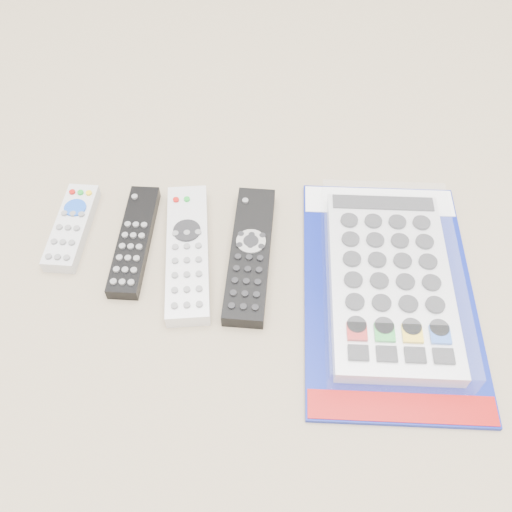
{
  "coord_description": "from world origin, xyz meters",
  "views": [
    {
      "loc": [
        0.04,
        -0.47,
        0.64
      ],
      "look_at": [
        0.02,
        -0.01,
        0.01
      ],
      "focal_mm": 40.0,
      "sensor_mm": 36.0,
      "label": 1
    }
  ],
  "objects_px": {
    "remote_slim_black": "(134,241)",
    "remote_silver_dvd": "(188,252)",
    "remote_large_black": "(250,254)",
    "jumbo_remote_packaged": "(390,280)",
    "remote_small_grey": "(72,227)"
  },
  "relations": [
    {
      "from": "remote_slim_black",
      "to": "remote_silver_dvd",
      "type": "distance_m",
      "value": 0.08
    },
    {
      "from": "remote_slim_black",
      "to": "remote_large_black",
      "type": "xyz_separation_m",
      "value": [
        0.16,
        -0.02,
        0.0
      ]
    },
    {
      "from": "remote_small_grey",
      "to": "remote_silver_dvd",
      "type": "bearing_deg",
      "value": -10.67
    },
    {
      "from": "remote_slim_black",
      "to": "remote_large_black",
      "type": "relative_size",
      "value": 0.83
    },
    {
      "from": "remote_small_grey",
      "to": "remote_silver_dvd",
      "type": "height_order",
      "value": "remote_silver_dvd"
    },
    {
      "from": "remote_large_black",
      "to": "remote_silver_dvd",
      "type": "bearing_deg",
      "value": -176.96
    },
    {
      "from": "remote_silver_dvd",
      "to": "jumbo_remote_packaged",
      "type": "height_order",
      "value": "jumbo_remote_packaged"
    },
    {
      "from": "remote_large_black",
      "to": "jumbo_remote_packaged",
      "type": "bearing_deg",
      "value": -10.15
    },
    {
      "from": "remote_small_grey",
      "to": "jumbo_remote_packaged",
      "type": "relative_size",
      "value": 0.41
    },
    {
      "from": "remote_slim_black",
      "to": "remote_silver_dvd",
      "type": "relative_size",
      "value": 0.82
    },
    {
      "from": "remote_small_grey",
      "to": "jumbo_remote_packaged",
      "type": "height_order",
      "value": "jumbo_remote_packaged"
    },
    {
      "from": "remote_silver_dvd",
      "to": "remote_large_black",
      "type": "xyz_separation_m",
      "value": [
        0.09,
        0.0,
        -0.0
      ]
    },
    {
      "from": "remote_small_grey",
      "to": "jumbo_remote_packaged",
      "type": "bearing_deg",
      "value": -8.11
    },
    {
      "from": "remote_small_grey",
      "to": "jumbo_remote_packaged",
      "type": "xyz_separation_m",
      "value": [
        0.44,
        -0.08,
        0.01
      ]
    },
    {
      "from": "remote_slim_black",
      "to": "jumbo_remote_packaged",
      "type": "distance_m",
      "value": 0.36
    }
  ]
}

